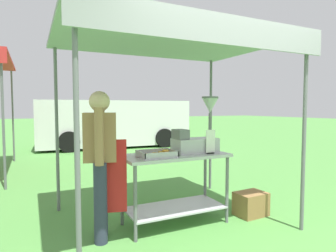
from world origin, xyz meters
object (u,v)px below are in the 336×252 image
(donut_fryer, at_px, (197,136))
(van_white, at_px, (114,123))
(vendor, at_px, (101,157))
(menu_sign, at_px, (211,143))
(stall_canopy, at_px, (172,45))
(donut_tray, at_px, (158,155))
(supply_crate, at_px, (251,204))
(donut_cart, at_px, (175,174))

(donut_fryer, bearing_deg, van_white, 83.02)
(donut_fryer, bearing_deg, vendor, -178.65)
(menu_sign, xyz_separation_m, van_white, (0.81, 7.54, -0.12))
(donut_fryer, relative_size, van_white, 0.13)
(stall_canopy, bearing_deg, donut_fryer, -16.75)
(vendor, bearing_deg, menu_sign, -5.82)
(stall_canopy, distance_m, vendor, 1.59)
(stall_canopy, xyz_separation_m, vendor, (-0.91, -0.12, -1.30))
(donut_tray, bearing_deg, van_white, 78.75)
(stall_canopy, xyz_separation_m, van_white, (1.22, 7.29, -1.32))
(donut_tray, bearing_deg, supply_crate, -5.17)
(vendor, bearing_deg, stall_canopy, 7.76)
(donut_tray, relative_size, vendor, 0.26)
(donut_tray, distance_m, supply_crate, 1.50)
(donut_tray, height_order, van_white, van_white)
(menu_sign, bearing_deg, vendor, 174.18)
(menu_sign, distance_m, vendor, 1.33)
(donut_tray, xyz_separation_m, supply_crate, (1.30, -0.12, -0.74))
(donut_cart, distance_m, vendor, 0.95)
(menu_sign, bearing_deg, stall_canopy, 147.74)
(menu_sign, height_order, van_white, van_white)
(supply_crate, bearing_deg, vendor, 175.17)
(donut_cart, bearing_deg, donut_tray, -164.81)
(stall_canopy, relative_size, menu_sign, 9.20)
(donut_cart, height_order, vendor, vendor)
(donut_fryer, bearing_deg, donut_cart, -179.28)
(donut_cart, xyz_separation_m, donut_tray, (-0.26, -0.07, 0.28))
(donut_cart, height_order, menu_sign, menu_sign)
(van_white, bearing_deg, donut_cart, -99.37)
(donut_cart, height_order, van_white, van_white)
(vendor, relative_size, supply_crate, 3.85)
(stall_canopy, bearing_deg, vendor, -172.24)
(vendor, xyz_separation_m, van_white, (2.13, 7.41, -0.03))
(van_white, bearing_deg, donut_tray, -101.25)
(stall_canopy, relative_size, donut_cart, 2.09)
(donut_cart, distance_m, menu_sign, 0.58)
(donut_fryer, distance_m, vendor, 1.24)
(donut_tray, bearing_deg, donut_cart, 15.19)
(donut_tray, relative_size, van_white, 0.08)
(vendor, bearing_deg, van_white, 73.98)
(donut_fryer, distance_m, supply_crate, 1.19)
(stall_canopy, distance_m, menu_sign, 1.30)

